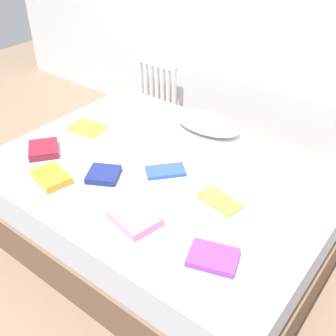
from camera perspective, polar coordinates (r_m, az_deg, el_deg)
ground_plane at (r=2.73m, az=-0.65°, el=-8.77°), size 8.00×8.00×0.00m
bed at (r=2.56m, az=-0.69°, el=-4.78°), size 2.00×1.50×0.50m
radiator at (r=3.87m, az=-1.52°, el=11.26°), size 0.44×0.04×0.48m
pillow at (r=2.80m, az=5.60°, el=6.31°), size 0.48×0.28×0.11m
textbook_white at (r=2.62m, az=-4.56°, el=3.14°), size 0.19×0.15×0.03m
textbook_blue at (r=2.38m, az=-0.37°, el=-0.44°), size 0.24×0.25×0.02m
textbook_navy at (r=2.36m, az=-9.00°, el=-0.91°), size 0.23×0.23×0.04m
textbook_pink at (r=2.05m, az=-4.73°, el=-6.98°), size 0.27×0.23×0.05m
textbook_purple at (r=1.87m, az=6.32°, el=-12.33°), size 0.26×0.22×0.03m
textbook_maroon at (r=2.67m, az=-16.99°, el=2.52°), size 0.27×0.26×0.05m
textbook_lime at (r=2.18m, az=7.22°, el=-4.57°), size 0.25×0.16×0.02m
textbook_orange at (r=2.40m, az=-16.04°, el=-1.25°), size 0.25×0.20×0.04m
textbook_yellow at (r=2.86m, az=-11.22°, el=5.54°), size 0.24×0.20×0.02m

